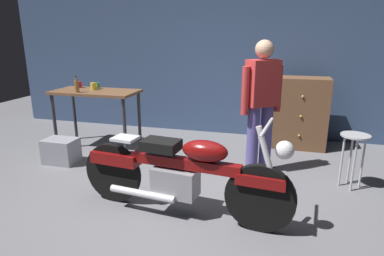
# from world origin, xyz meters

# --- Properties ---
(ground_plane) EXTENTS (12.00, 12.00, 0.00)m
(ground_plane) POSITION_xyz_m (0.00, 0.00, 0.00)
(ground_plane) COLOR slate
(back_wall) EXTENTS (8.00, 0.12, 3.10)m
(back_wall) POSITION_xyz_m (0.00, 2.80, 1.55)
(back_wall) COLOR #384C70
(back_wall) RESTS_ON ground_plane
(workbench) EXTENTS (1.30, 0.64, 0.90)m
(workbench) POSITION_xyz_m (-1.69, 1.48, 0.79)
(workbench) COLOR brown
(workbench) RESTS_ON ground_plane
(motorcycle) EXTENTS (2.18, 0.60, 1.00)m
(motorcycle) POSITION_xyz_m (0.17, -0.15, 0.45)
(motorcycle) COLOR black
(motorcycle) RESTS_ON ground_plane
(person_standing) EXTENTS (0.46, 0.41, 1.67)m
(person_standing) POSITION_xyz_m (0.82, 1.12, 0.93)
(person_standing) COLOR #564E96
(person_standing) RESTS_ON ground_plane
(shop_stool) EXTENTS (0.32, 0.32, 0.64)m
(shop_stool) POSITION_xyz_m (1.89, 0.95, 0.50)
(shop_stool) COLOR #B2B2B7
(shop_stool) RESTS_ON ground_plane
(wooden_dresser) EXTENTS (0.80, 0.47, 1.10)m
(wooden_dresser) POSITION_xyz_m (1.36, 2.30, 0.55)
(wooden_dresser) COLOR brown
(wooden_dresser) RESTS_ON ground_plane
(storage_bin) EXTENTS (0.44, 0.32, 0.34)m
(storage_bin) POSITION_xyz_m (-1.84, 0.73, 0.17)
(storage_bin) COLOR gray
(storage_bin) RESTS_ON ground_plane
(mug_yellow_tall) EXTENTS (0.12, 0.08, 0.11)m
(mug_yellow_tall) POSITION_xyz_m (-1.75, 1.53, 0.96)
(mug_yellow_tall) COLOR yellow
(mug_yellow_tall) RESTS_ON workbench
(mug_green_speckled) EXTENTS (0.11, 0.08, 0.09)m
(mug_green_speckled) POSITION_xyz_m (-1.77, 1.68, 0.94)
(mug_green_speckled) COLOR #3D7F4C
(mug_green_speckled) RESTS_ON workbench
(mug_red_diner) EXTENTS (0.11, 0.08, 0.10)m
(mug_red_diner) POSITION_xyz_m (-2.09, 1.66, 0.95)
(mug_red_diner) COLOR red
(mug_red_diner) RESTS_ON workbench
(bottle) EXTENTS (0.06, 0.06, 0.24)m
(bottle) POSITION_xyz_m (-1.86, 1.27, 1.00)
(bottle) COLOR olive
(bottle) RESTS_ON workbench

